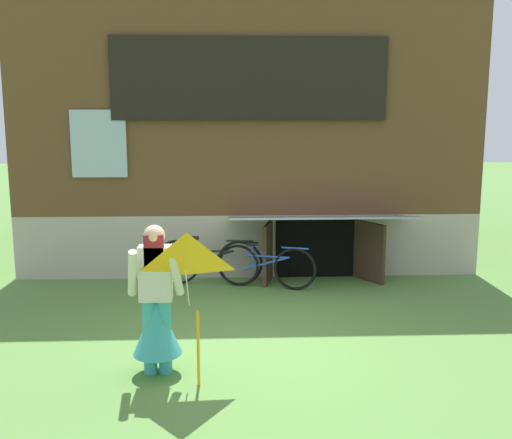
# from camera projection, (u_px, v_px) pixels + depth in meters

# --- Properties ---
(ground_plane) EXTENTS (60.00, 60.00, 0.00)m
(ground_plane) POSITION_uv_depth(u_px,v_px,m) (258.00, 343.00, 7.07)
(ground_plane) COLOR #56843D
(log_house) EXTENTS (7.97, 6.09, 5.14)m
(log_house) POSITION_uv_depth(u_px,v_px,m) (246.00, 125.00, 12.04)
(log_house) COLOR #ADA393
(log_house) RESTS_ON ground_plane
(person) EXTENTS (0.61, 0.52, 1.62)m
(person) POSITION_uv_depth(u_px,v_px,m) (157.00, 312.00, 6.11)
(person) COLOR teal
(person) RESTS_ON ground_plane
(kite) EXTENTS (0.75, 0.67, 1.57)m
(kite) POSITION_uv_depth(u_px,v_px,m) (187.00, 268.00, 5.58)
(kite) COLOR orange
(kite) RESTS_ON ground_plane
(bicycle_blue) EXTENTS (1.57, 0.52, 0.74)m
(bicycle_blue) POSITION_uv_depth(u_px,v_px,m) (266.00, 266.00, 9.33)
(bicycle_blue) COLOR black
(bicycle_blue) RESTS_ON ground_plane
(bicycle_black) EXTENTS (1.77, 0.25, 0.81)m
(bicycle_black) POSITION_uv_depth(u_px,v_px,m) (208.00, 262.00, 9.49)
(bicycle_black) COLOR black
(bicycle_black) RESTS_ON ground_plane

